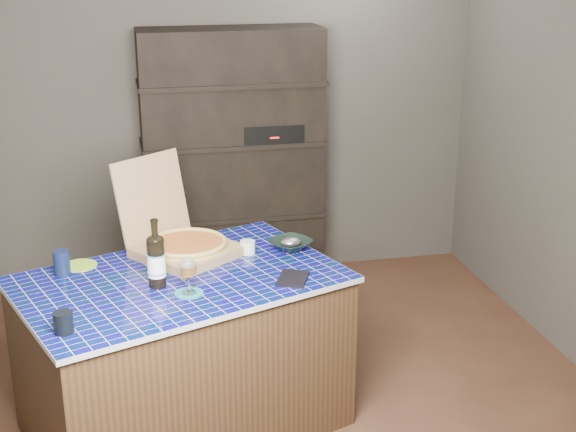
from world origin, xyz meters
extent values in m
plane|color=brown|center=(0.00, 0.00, 0.00)|extent=(3.50, 3.50, 0.00)
plane|color=#4B4741|center=(0.00, 1.75, 1.25)|extent=(3.50, 0.00, 3.50)
plane|color=#4B4741|center=(0.00, -1.75, 1.25)|extent=(3.50, 0.00, 3.50)
cube|color=black|center=(0.00, 1.53, 0.90)|extent=(1.20, 0.40, 1.80)
cube|color=black|center=(0.25, 1.48, 1.12)|extent=(0.40, 0.32, 0.12)
cube|color=#422D1A|center=(-0.52, -0.16, 0.40)|extent=(1.68, 1.36, 0.79)
cube|color=#041649|center=(-0.52, -0.16, 0.80)|extent=(1.72, 1.40, 0.03)
cube|color=#9D7C51|center=(-0.45, 0.11, 0.84)|extent=(0.61, 0.61, 0.05)
cube|color=#9D7C51|center=(-0.61, 0.31, 1.08)|extent=(0.41, 0.34, 0.43)
cylinder|color=tan|center=(-0.45, 0.11, 0.87)|extent=(0.40, 0.40, 0.01)
cylinder|color=maroon|center=(-0.45, 0.11, 0.88)|extent=(0.35, 0.35, 0.01)
torus|color=tan|center=(-0.45, 0.11, 0.89)|extent=(0.40, 0.40, 0.02)
cylinder|color=black|center=(-0.63, -0.24, 0.93)|extent=(0.08, 0.08, 0.23)
ellipsoid|color=black|center=(-0.63, -0.24, 1.05)|extent=(0.08, 0.08, 0.04)
cylinder|color=black|center=(-0.63, -0.24, 1.10)|extent=(0.03, 0.03, 0.09)
cylinder|color=white|center=(-0.63, -0.24, 0.92)|extent=(0.08, 0.08, 0.10)
cylinder|color=#3C85CE|center=(-0.63, -0.24, 0.89)|extent=(0.09, 0.09, 0.01)
cylinder|color=#3C85CE|center=(-0.63, -0.24, 0.98)|extent=(0.09, 0.09, 0.01)
cylinder|color=#197485|center=(-0.49, -0.36, 0.82)|extent=(0.13, 0.13, 0.01)
cylinder|color=white|center=(-0.49, -0.36, 0.83)|extent=(0.07, 0.07, 0.00)
cylinder|color=white|center=(-0.49, -0.36, 0.87)|extent=(0.01, 0.01, 0.07)
ellipsoid|color=white|center=(-0.49, -0.36, 0.95)|extent=(0.08, 0.08, 0.10)
cylinder|color=#AD6B1B|center=(-0.49, -0.36, 0.94)|extent=(0.06, 0.06, 0.05)
cylinder|color=white|center=(-0.49, -0.36, 0.97)|extent=(0.07, 0.07, 0.02)
cylinder|color=black|center=(-1.03, -0.63, 0.86)|extent=(0.08, 0.08, 0.09)
cube|color=black|center=(0.00, -0.31, 0.82)|extent=(0.19, 0.22, 0.01)
imported|color=black|center=(0.08, 0.08, 0.84)|extent=(0.29, 0.29, 0.05)
ellipsoid|color=#B6B8C2|center=(0.08, 0.08, 0.86)|extent=(0.11, 0.09, 0.05)
cylinder|color=white|center=(-0.15, 0.08, 0.85)|extent=(0.08, 0.08, 0.07)
cylinder|color=#0E1734|center=(-1.06, 0.00, 0.88)|extent=(0.08, 0.08, 0.12)
cylinder|color=#8AC72A|center=(-0.98, 0.09, 0.82)|extent=(0.17, 0.17, 0.01)
camera|label=1|loc=(-0.77, -3.70, 2.34)|focal=50.00mm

